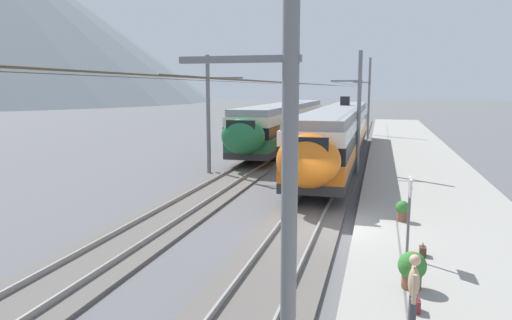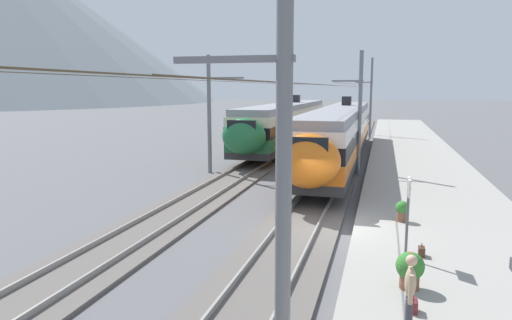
# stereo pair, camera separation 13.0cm
# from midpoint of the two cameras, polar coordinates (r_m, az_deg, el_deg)

# --- Properties ---
(ground_plane) EXTENTS (400.00, 400.00, 0.00)m
(ground_plane) POSITION_cam_midpoint_polar(r_m,az_deg,el_deg) (17.23, 8.98, -8.85)
(ground_plane) COLOR #565659
(platform_slab) EXTENTS (120.00, 6.39, 0.33)m
(platform_slab) POSITION_cam_midpoint_polar(r_m,az_deg,el_deg) (17.26, 22.82, -8.85)
(platform_slab) COLOR gray
(platform_slab) RESTS_ON ground
(track_near) EXTENTS (120.00, 3.00, 0.28)m
(track_near) POSITION_cam_midpoint_polar(r_m,az_deg,el_deg) (17.36, 5.35, -8.42)
(track_near) COLOR #5B5651
(track_near) RESTS_ON ground
(track_far) EXTENTS (120.00, 3.00, 0.28)m
(track_far) POSITION_cam_midpoint_polar(r_m,az_deg,el_deg) (18.96, -10.82, -7.05)
(track_far) COLOR #5B5651
(track_far) RESTS_ON ground
(train_near_platform) EXTENTS (30.15, 2.91, 4.27)m
(train_near_platform) POSITION_cam_midpoint_polar(r_m,az_deg,el_deg) (33.08, 10.39, 3.50)
(train_near_platform) COLOR #2D2D30
(train_near_platform) RESTS_ON track_near
(train_far_track) EXTENTS (27.32, 3.03, 4.27)m
(train_far_track) POSITION_cam_midpoint_polar(r_m,az_deg,el_deg) (40.99, 3.83, 4.61)
(train_far_track) COLOR #2D2D30
(train_far_track) RESTS_ON track_far
(catenary_mast_west) EXTENTS (44.94, 1.82, 7.64)m
(catenary_mast_west) POSITION_cam_midpoint_polar(r_m,az_deg,el_deg) (6.76, 3.05, -1.59)
(catenary_mast_west) COLOR slate
(catenary_mast_west) RESTS_ON ground
(catenary_mast_mid) EXTENTS (44.94, 1.82, 7.34)m
(catenary_mast_mid) POSITION_cam_midpoint_polar(r_m,az_deg,el_deg) (28.05, 12.47, 5.81)
(catenary_mast_mid) COLOR slate
(catenary_mast_mid) RESTS_ON ground
(catenary_mast_east) EXTENTS (44.94, 1.82, 8.33)m
(catenary_mast_east) POSITION_cam_midpoint_polar(r_m,az_deg,el_deg) (50.59, 13.84, 7.50)
(catenary_mast_east) COLOR slate
(catenary_mast_east) RESTS_ON ground
(catenary_mast_far_side) EXTENTS (44.94, 2.36, 7.16)m
(catenary_mast_far_side) POSITION_cam_midpoint_polar(r_m,az_deg,el_deg) (28.56, -5.31, 5.96)
(catenary_mast_far_side) COLOR slate
(catenary_mast_far_side) RESTS_ON ground
(platform_sign) EXTENTS (0.70, 0.08, 2.36)m
(platform_sign) POSITION_cam_midpoint_polar(r_m,az_deg,el_deg) (13.94, 18.39, -4.68)
(platform_sign) COLOR #59595B
(platform_sign) RESTS_ON platform_slab
(passenger_walking) EXTENTS (0.53, 0.22, 1.69)m
(passenger_walking) POSITION_cam_midpoint_polar(r_m,az_deg,el_deg) (9.90, 18.68, -15.01)
(passenger_walking) COLOR #383842
(passenger_walking) RESTS_ON platform_slab
(handbag_beside_passenger) EXTENTS (0.32, 0.18, 0.40)m
(handbag_beside_passenger) POSITION_cam_midpoint_polar(r_m,az_deg,el_deg) (11.26, 19.00, -16.49)
(handbag_beside_passenger) COLOR maroon
(handbag_beside_passenger) RESTS_ON platform_slab
(handbag_near_sign) EXTENTS (0.32, 0.18, 0.40)m
(handbag_near_sign) POSITION_cam_midpoint_polar(r_m,az_deg,el_deg) (14.72, 19.83, -10.47)
(handbag_near_sign) COLOR #472D1E
(handbag_near_sign) RESTS_ON platform_slab
(potted_plant_platform_edge) EXTENTS (0.50, 0.50, 0.77)m
(potted_plant_platform_edge) POSITION_cam_midpoint_polar(r_m,az_deg,el_deg) (18.06, 17.64, -5.82)
(potted_plant_platform_edge) COLOR brown
(potted_plant_platform_edge) RESTS_ON platform_slab
(potted_plant_by_shelter) EXTENTS (0.69, 0.69, 0.92)m
(potted_plant_by_shelter) POSITION_cam_midpoint_polar(r_m,az_deg,el_deg) (12.26, 18.62, -12.40)
(potted_plant_by_shelter) COLOR brown
(potted_plant_by_shelter) RESTS_ON platform_slab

